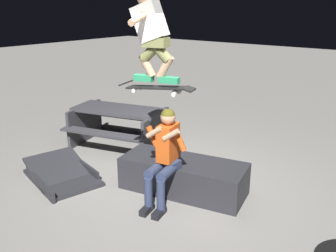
# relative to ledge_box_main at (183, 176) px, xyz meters

# --- Properties ---
(ground_plane) EXTENTS (40.00, 40.00, 0.00)m
(ground_plane) POSITION_rel_ledge_box_main_xyz_m (0.23, -0.01, -0.24)
(ground_plane) COLOR gray
(ledge_box_main) EXTENTS (1.90, 1.05, 0.47)m
(ledge_box_main) POSITION_rel_ledge_box_main_xyz_m (0.00, 0.00, 0.00)
(ledge_box_main) COLOR #28282D
(ledge_box_main) RESTS_ON ground
(person_sitting_on_ledge) EXTENTS (0.59, 0.78, 1.31)m
(person_sitting_on_ledge) POSITION_rel_ledge_box_main_xyz_m (0.01, 0.42, 0.49)
(person_sitting_on_ledge) COLOR #2D3856
(person_sitting_on_ledge) RESTS_ON ground
(skateboard) EXTENTS (1.04, 0.44, 0.13)m
(skateboard) POSITION_rel_ledge_box_main_xyz_m (0.18, 0.38, 1.35)
(skateboard) COLOR black
(skater_airborne) EXTENTS (0.64, 0.88, 1.12)m
(skater_airborne) POSITION_rel_ledge_box_main_xyz_m (0.23, 0.39, 2.03)
(skater_airborne) COLOR #2D9E66
(kicker_ramp) EXTENTS (1.38, 1.11, 0.36)m
(kicker_ramp) POSITION_rel_ledge_box_main_xyz_m (1.70, 0.86, -0.18)
(kicker_ramp) COLOR #28282D
(kicker_ramp) RESTS_ON ground
(picnic_table_back) EXTENTS (1.99, 1.74, 0.75)m
(picnic_table_back) POSITION_rel_ledge_box_main_xyz_m (2.02, -0.73, 0.26)
(picnic_table_back) COLOR #38383D
(picnic_table_back) RESTS_ON ground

